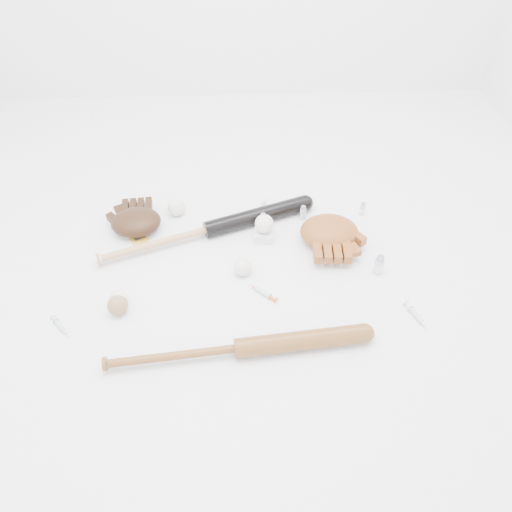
{
  "coord_description": "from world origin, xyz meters",
  "views": [
    {
      "loc": [
        -0.04,
        -1.4,
        1.46
      ],
      "look_at": [
        0.02,
        0.01,
        0.06
      ],
      "focal_mm": 35.0,
      "sensor_mm": 36.0,
      "label": 1
    }
  ],
  "objects_px": {
    "bat_dark": "(208,230)",
    "pedestal": "(264,235)",
    "glove_dark": "(136,222)",
    "bat_wood": "(238,348)"
  },
  "relations": [
    {
      "from": "bat_dark",
      "to": "glove_dark",
      "type": "bearing_deg",
      "value": 149.78
    },
    {
      "from": "bat_dark",
      "to": "glove_dark",
      "type": "height_order",
      "value": "glove_dark"
    },
    {
      "from": "bat_dark",
      "to": "pedestal",
      "type": "xyz_separation_m",
      "value": [
        0.24,
        -0.03,
        -0.01
      ]
    },
    {
      "from": "glove_dark",
      "to": "bat_dark",
      "type": "bearing_deg",
      "value": -14.71
    },
    {
      "from": "glove_dark",
      "to": "pedestal",
      "type": "distance_m",
      "value": 0.56
    },
    {
      "from": "bat_wood",
      "to": "pedestal",
      "type": "distance_m",
      "value": 0.6
    },
    {
      "from": "glove_dark",
      "to": "pedestal",
      "type": "bearing_deg",
      "value": -13.19
    },
    {
      "from": "bat_wood",
      "to": "pedestal",
      "type": "height_order",
      "value": "bat_wood"
    },
    {
      "from": "bat_dark",
      "to": "glove_dark",
      "type": "distance_m",
      "value": 0.32
    },
    {
      "from": "bat_wood",
      "to": "pedestal",
      "type": "relative_size",
      "value": 11.85
    }
  ]
}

